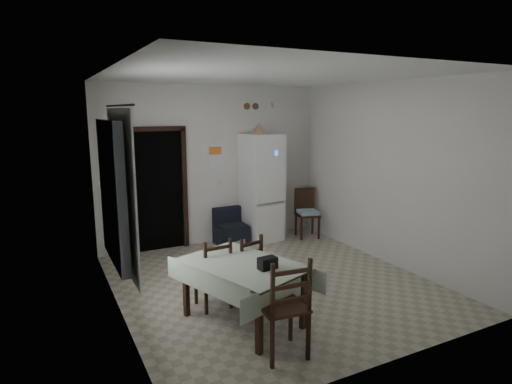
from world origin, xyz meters
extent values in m
plane|color=#A69F88|center=(0.00, 0.00, 0.00)|extent=(4.50, 4.50, 0.00)
cube|color=black|center=(-1.05, 2.46, 1.05)|extent=(0.90, 0.45, 2.10)
cube|color=black|center=(-1.54, 2.22, 1.05)|extent=(0.08, 0.10, 2.18)
cube|color=black|center=(-0.56, 2.22, 1.05)|extent=(0.08, 0.10, 2.18)
cube|color=black|center=(-1.05, 2.22, 2.14)|extent=(1.06, 0.10, 0.08)
cube|color=silver|center=(-2.15, -0.20, 1.55)|extent=(0.10, 1.20, 1.60)
cube|color=silver|center=(-2.04, -0.20, 1.55)|extent=(0.02, 1.45, 1.85)
cylinder|color=black|center=(-2.03, -0.20, 2.50)|extent=(0.02, 1.60, 0.02)
cube|color=white|center=(0.05, 2.24, 1.62)|extent=(0.28, 0.02, 0.40)
cube|color=orange|center=(0.05, 2.23, 1.72)|extent=(0.24, 0.01, 0.14)
cube|color=beige|center=(0.15, 2.24, 1.10)|extent=(0.08, 0.02, 0.12)
cylinder|color=brown|center=(0.70, 2.23, 2.52)|extent=(0.12, 0.03, 0.12)
cylinder|color=brown|center=(0.88, 2.23, 2.52)|extent=(0.12, 0.03, 0.12)
cube|color=white|center=(1.35, 2.21, 2.55)|extent=(0.25, 0.07, 0.09)
cone|color=tan|center=(0.80, 1.95, 2.12)|extent=(0.27, 0.27, 0.20)
cube|color=black|center=(-0.70, -1.14, 0.79)|extent=(0.22, 0.14, 0.13)
camera|label=1|loc=(-2.85, -5.06, 2.46)|focal=30.00mm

